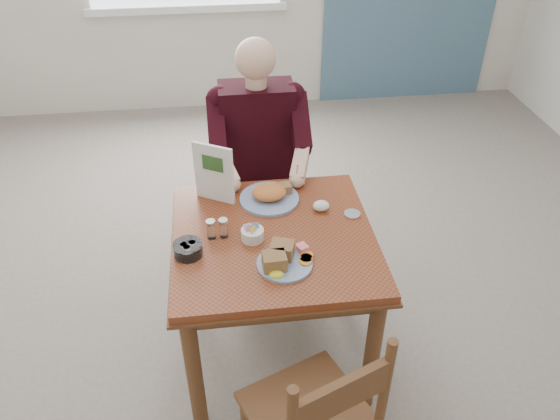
{
  "coord_description": "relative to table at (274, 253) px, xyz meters",
  "views": [
    {
      "loc": [
        -0.21,
        -1.9,
        2.27
      ],
      "look_at": [
        0.03,
        0.0,
        0.88
      ],
      "focal_mm": 35.0,
      "sensor_mm": 36.0,
      "label": 1
    }
  ],
  "objects": [
    {
      "name": "floor",
      "position": [
        0.0,
        0.0,
        -0.64
      ],
      "size": [
        6.0,
        6.0,
        0.0
      ],
      "primitive_type": "plane",
      "color": "#71645C",
      "rests_on": "ground"
    },
    {
      "name": "lemon_wedge",
      "position": [
        -0.02,
        -0.28,
        0.13
      ],
      "size": [
        0.06,
        0.05,
        0.03
      ],
      "primitive_type": "ellipsoid",
      "rotation": [
        0.0,
        0.0,
        -0.08
      ],
      "color": "#FCF435",
      "rests_on": "table"
    },
    {
      "name": "napkin",
      "position": [
        0.24,
        0.16,
        0.14
      ],
      "size": [
        0.08,
        0.07,
        0.05
      ],
      "primitive_type": "ellipsoid",
      "rotation": [
        0.0,
        0.0,
        0.11
      ],
      "color": "white",
      "rests_on": "table"
    },
    {
      "name": "metal_dish",
      "position": [
        0.38,
        0.1,
        0.12
      ],
      "size": [
        0.1,
        0.1,
        0.01
      ],
      "primitive_type": "cylinder",
      "rotation": [
        0.0,
        0.0,
        0.41
      ],
      "color": "silver",
      "rests_on": "table"
    },
    {
      "name": "table",
      "position": [
        0.0,
        0.0,
        0.0
      ],
      "size": [
        0.92,
        0.92,
        0.75
      ],
      "color": "brown",
      "rests_on": "ground"
    },
    {
      "name": "chair_far",
      "position": [
        0.0,
        0.8,
        -0.16
      ],
      "size": [
        0.42,
        0.42,
        0.95
      ],
      "color": "brown",
      "rests_on": "ground"
    },
    {
      "name": "diner",
      "position": [
        0.0,
        0.71,
        0.17
      ],
      "size": [
        0.53,
        0.56,
        1.39
      ],
      "color": "gray",
      "rests_on": "chair_far"
    },
    {
      "name": "near_plate",
      "position": [
        0.01,
        -0.2,
        0.14
      ],
      "size": [
        0.26,
        0.25,
        0.08
      ],
      "color": "white",
      "rests_on": "table"
    },
    {
      "name": "far_plate",
      "position": [
        0.02,
        0.27,
        0.14
      ],
      "size": [
        0.35,
        0.35,
        0.08
      ],
      "color": "white",
      "rests_on": "table"
    },
    {
      "name": "caddy",
      "position": [
        -0.1,
        -0.02,
        0.14
      ],
      "size": [
        0.12,
        0.12,
        0.08
      ],
      "color": "white",
      "rests_on": "table"
    },
    {
      "name": "shakers",
      "position": [
        -0.25,
        0.01,
        0.16
      ],
      "size": [
        0.1,
        0.05,
        0.09
      ],
      "color": "white",
      "rests_on": "table"
    },
    {
      "name": "creamer",
      "position": [
        -0.38,
        -0.09,
        0.14
      ],
      "size": [
        0.13,
        0.13,
        0.06
      ],
      "color": "white",
      "rests_on": "table"
    },
    {
      "name": "menu",
      "position": [
        -0.25,
        0.31,
        0.26
      ],
      "size": [
        0.18,
        0.12,
        0.3
      ],
      "color": "white",
      "rests_on": "table"
    }
  ]
}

